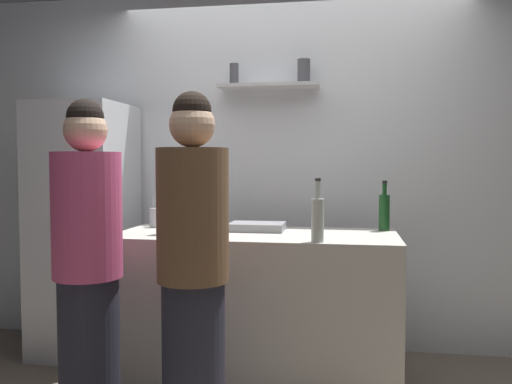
# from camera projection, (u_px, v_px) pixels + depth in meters

# --- Properties ---
(back_wall_assembly) EXTENTS (4.80, 0.32, 2.60)m
(back_wall_assembly) POSITION_uv_depth(u_px,v_px,m) (293.00, 169.00, 3.95)
(back_wall_assembly) COLOR white
(back_wall_assembly) RESTS_ON ground
(refrigerator) EXTENTS (0.60, 0.68, 1.76)m
(refrigerator) POSITION_uv_depth(u_px,v_px,m) (85.00, 229.00, 3.82)
(refrigerator) COLOR silver
(refrigerator) RESTS_ON ground
(counter) EXTENTS (1.69, 0.72, 0.93)m
(counter) POSITION_uv_depth(u_px,v_px,m) (256.00, 308.00, 3.28)
(counter) COLOR #B7B2A8
(counter) RESTS_ON ground
(baking_pan) EXTENTS (0.34, 0.24, 0.05)m
(baking_pan) POSITION_uv_depth(u_px,v_px,m) (257.00, 227.00, 3.37)
(baking_pan) COLOR gray
(baking_pan) RESTS_ON counter
(utensil_holder) EXTENTS (0.09, 0.09, 0.23)m
(utensil_holder) POSITION_uv_depth(u_px,v_px,m) (156.00, 217.00, 3.55)
(utensil_holder) COLOR #B2B2B7
(utensil_holder) RESTS_ON counter
(wine_bottle_dark_glass) EXTENTS (0.07, 0.07, 0.31)m
(wine_bottle_dark_glass) POSITION_uv_depth(u_px,v_px,m) (214.00, 209.00, 3.60)
(wine_bottle_dark_glass) COLOR black
(wine_bottle_dark_glass) RESTS_ON counter
(wine_bottle_green_glass) EXTENTS (0.07, 0.07, 0.31)m
(wine_bottle_green_glass) POSITION_uv_depth(u_px,v_px,m) (384.00, 211.00, 3.36)
(wine_bottle_green_glass) COLOR #19471E
(wine_bottle_green_glass) RESTS_ON counter
(wine_bottle_amber_glass) EXTENTS (0.07, 0.07, 0.31)m
(wine_bottle_amber_glass) POSITION_uv_depth(u_px,v_px,m) (205.00, 217.00, 3.07)
(wine_bottle_amber_glass) COLOR #472814
(wine_bottle_amber_glass) RESTS_ON counter
(wine_bottle_pale_glass) EXTENTS (0.07, 0.07, 0.34)m
(wine_bottle_pale_glass) POSITION_uv_depth(u_px,v_px,m) (318.00, 218.00, 2.88)
(wine_bottle_pale_glass) COLOR #B2BFB2
(wine_bottle_pale_glass) RESTS_ON counter
(water_bottle_plastic) EXTENTS (0.08, 0.08, 0.24)m
(water_bottle_plastic) POSITION_uv_depth(u_px,v_px,m) (165.00, 216.00, 3.19)
(water_bottle_plastic) COLOR silver
(water_bottle_plastic) RESTS_ON counter
(person_pink_top) EXTENTS (0.34, 0.34, 1.67)m
(person_pink_top) POSITION_uv_depth(u_px,v_px,m) (88.00, 269.00, 2.66)
(person_pink_top) COLOR #262633
(person_pink_top) RESTS_ON ground
(person_brown_jacket) EXTENTS (0.34, 0.34, 1.69)m
(person_brown_jacket) POSITION_uv_depth(u_px,v_px,m) (193.00, 272.00, 2.54)
(person_brown_jacket) COLOR #262633
(person_brown_jacket) RESTS_ON ground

